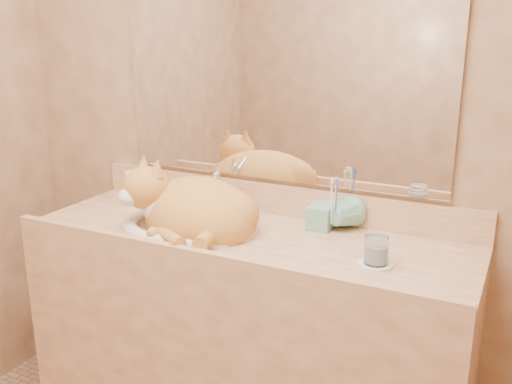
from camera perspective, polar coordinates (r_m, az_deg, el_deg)
The scene contains 12 objects.
wall_back at distance 2.17m, azimuth 2.21°, elevation 8.02°, with size 2.40×0.02×2.50m, color brown.
vanity_counter at distance 2.21m, azimuth -1.05°, elevation -14.65°, with size 1.60×0.55×0.85m, color #A06C48, non-canonical shape.
mirror at distance 2.14m, azimuth 2.12°, elevation 11.69°, with size 1.30×0.02×0.80m, color white.
sink_basin at distance 2.09m, azimuth -6.68°, elevation -1.43°, with size 0.51×0.43×0.16m, color white, non-canonical shape.
faucet at distance 2.24m, azimuth -3.97°, elevation 0.13°, with size 0.05×0.12×0.18m, color white, non-canonical shape.
cat at distance 2.07m, azimuth -6.56°, elevation -1.41°, with size 0.48×0.39×0.26m, color #B26F29, non-canonical shape.
soap_dispenser at distance 2.03m, azimuth 6.08°, elevation -1.48°, with size 0.09×0.09×0.19m, color #69A895.
toothbrush_cup at distance 2.05m, azimuth 7.73°, elevation -2.57°, with size 0.12×0.12×0.11m, color #69A895.
toothbrushes at distance 2.03m, azimuth 7.80°, elevation -0.79°, with size 0.03×0.03×0.20m, color white, non-canonical shape.
saucer at distance 1.80m, azimuth 11.84°, elevation -7.12°, with size 0.11×0.11×0.01m, color white.
water_glass at distance 1.79m, azimuth 11.93°, elevation -5.69°, with size 0.07×0.07×0.09m, color silver.
lotion_bottle at distance 2.48m, azimuth -12.36°, elevation 0.66°, with size 0.05×0.05×0.12m, color white.
Camera 1 is at (0.88, -0.96, 1.56)m, focal length 40.00 mm.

